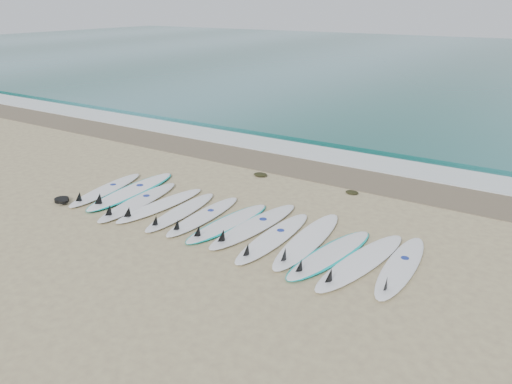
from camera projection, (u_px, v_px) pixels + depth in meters
The scene contains 21 objects.
ground at pixel (229, 223), 10.33m from camera, with size 120.00×120.00×0.00m, color tan.
ocean at pixel (491, 64), 35.86m from camera, with size 120.00×55.00×0.03m, color #256767.
wet_sand_band at pixel (316, 170), 13.55m from camera, with size 120.00×1.80×0.01m, color brown.
foam_band at pixel (338, 157), 14.64m from camera, with size 120.00×1.40×0.04m, color silver.
wave_crest at pixel (357, 144), 15.81m from camera, with size 120.00×1.00×0.10m, color #256767.
surfboard_0 at pixel (105, 190), 12.00m from camera, with size 0.91×2.57×0.32m.
surfboard_1 at pixel (131, 191), 11.93m from camera, with size 0.92×2.96×0.37m.
surfboard_2 at pixel (137, 202), 11.28m from camera, with size 0.85×2.72×0.34m.
surfboard_3 at pixel (159, 205), 11.09m from camera, with size 0.72×2.55×0.32m.
surfboard_4 at pixel (180, 212), 10.75m from camera, with size 0.69×2.44×0.31m.
surfboard_5 at pixel (202, 216), 10.54m from camera, with size 0.57×2.44×0.31m.
surfboard_6 at pixel (227, 223), 10.24m from camera, with size 0.81×2.49×0.31m.
surfboard_7 at pixel (253, 226), 10.07m from camera, with size 0.81×2.77×0.35m.
surfboard_8 at pixel (272, 238), 9.58m from camera, with size 0.55×2.60×0.33m.
surfboard_9 at pixel (306, 241), 9.46m from camera, with size 0.71×2.79×0.35m.
surfboard_10 at pixel (329, 254), 8.98m from camera, with size 1.01×2.57×0.32m.
surfboard_11 at pixel (360, 262), 8.68m from camera, with size 1.02×2.80×0.35m.
surfboard_12 at pixel (400, 267), 8.54m from camera, with size 0.63×2.53×0.32m.
seaweed_near at pixel (260, 175), 13.10m from camera, with size 0.38×0.29×0.07m, color black.
seaweed_far at pixel (352, 192), 11.91m from camera, with size 0.32×0.25×0.06m, color black.
leash_coil at pixel (62, 200), 11.40m from camera, with size 0.46×0.36×0.11m.
Camera 1 is at (5.54, -7.61, 4.34)m, focal length 35.00 mm.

